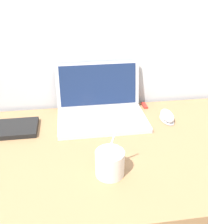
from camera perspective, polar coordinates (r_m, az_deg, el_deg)
name	(u,v)px	position (r m, az deg, el deg)	size (l,w,h in m)	color
desk	(117,212)	(1.26, 2.74, -20.87)	(1.20, 0.71, 0.72)	#936D47
laptop	(101,108)	(1.18, -0.71, 0.96)	(0.39, 0.29, 0.23)	silver
drink_cup	(110,163)	(0.86, 1.27, -10.94)	(0.10, 0.10, 0.19)	silver
computer_mouse	(167,116)	(1.21, 13.58, -0.88)	(0.06, 0.11, 0.04)	#B2B2B7
usb_stick	(144,105)	(1.32, 8.78, 1.44)	(0.02, 0.06, 0.01)	#B2261E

